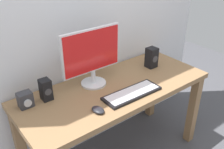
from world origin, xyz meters
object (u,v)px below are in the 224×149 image
Objects in this scene: monitor at (92,55)px; speaker_right at (152,58)px; mouse at (98,110)px; desk at (115,99)px; audio_controller at (25,100)px; keyboard_primary at (132,93)px; speaker_left at (46,90)px.

monitor is 0.62m from speaker_right.
desk is at bearing 26.54° from mouse.
desk is 14.21× the size of audio_controller.
keyboard_primary is 0.52m from speaker_right.
monitor is (-0.11, 0.15, 0.37)m from desk.
mouse is 0.95× the size of audio_controller.
mouse is at bearing -60.19° from speaker_left.
speaker_left reaches higher than desk.
speaker_right is at bearing 13.31° from mouse.
monitor is 0.42m from keyboard_primary.
speaker_right is at bearing 28.31° from keyboard_primary.
keyboard_primary reaches higher than desk.
speaker_left is at bearing 147.51° from keyboard_primary.
audio_controller is (-1.14, 0.10, -0.04)m from speaker_right.
speaker_right is at bearing -7.22° from monitor.
speaker_left is at bearing 114.56° from mouse.
monitor is at bearing -3.01° from speaker_left.
monitor is at bearing 55.45° from mouse.
desk is 9.79× the size of speaker_left.
monitor reaches higher than speaker_left.
speaker_right reaches higher than keyboard_primary.
mouse is 0.82m from speaker_right.
audio_controller is (-0.55, 0.02, -0.20)m from monitor.
monitor reaches higher than keyboard_primary.
desk is 0.21m from keyboard_primary.
audio_controller is (-0.68, 0.34, 0.04)m from keyboard_primary.
desk is 15.00× the size of mouse.
audio_controller is at bearing 178.70° from speaker_left.
keyboard_primary is 0.77m from audio_controller.
monitor is 4.62× the size of audio_controller.
mouse is at bearing -45.21° from audio_controller.
audio_controller is at bearing 129.55° from mouse.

